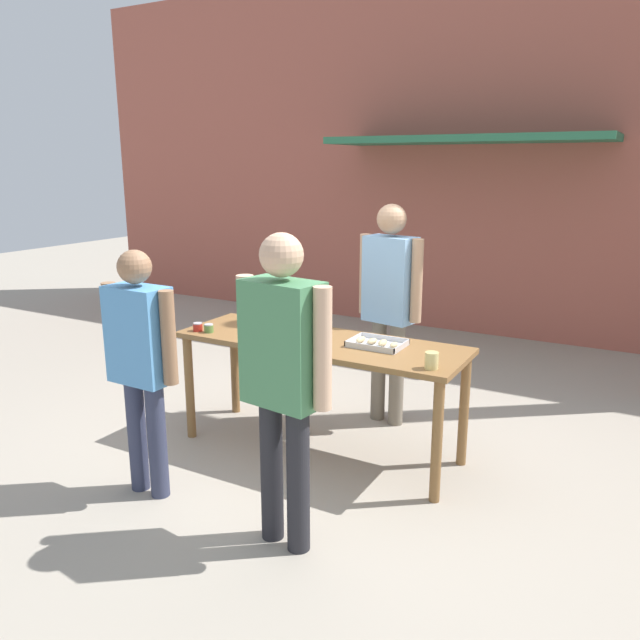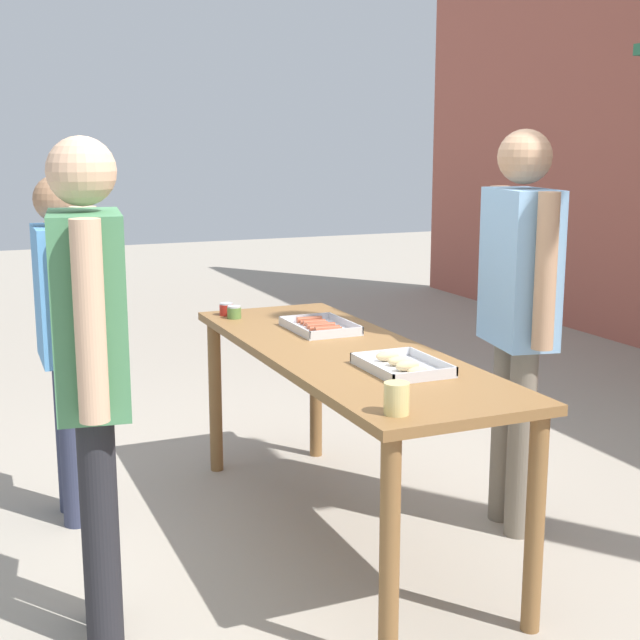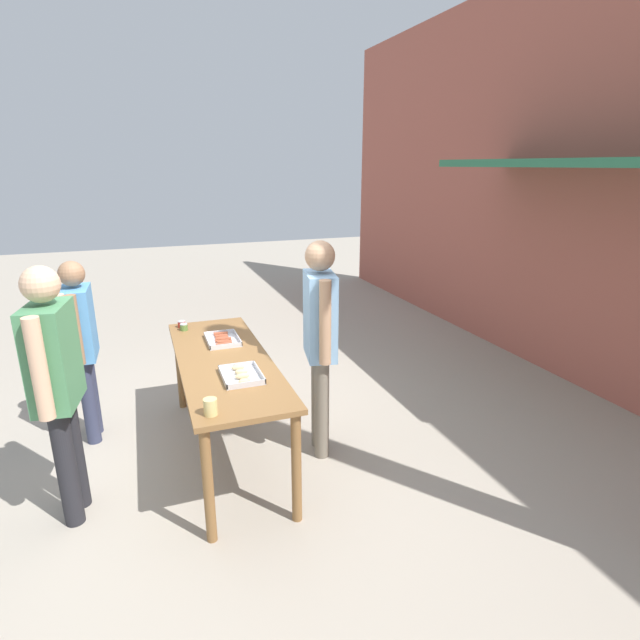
{
  "view_description": "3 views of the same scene",
  "coord_description": "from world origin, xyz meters",
  "px_view_note": "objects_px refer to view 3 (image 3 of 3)",
  "views": [
    {
      "loc": [
        2.14,
        -3.85,
        2.14
      ],
      "look_at": [
        0.0,
        0.0,
        1.03
      ],
      "focal_mm": 35.0,
      "sensor_mm": 36.0,
      "label": 1
    },
    {
      "loc": [
        3.47,
        -1.6,
        1.78
      ],
      "look_at": [
        -0.4,
        0.06,
        0.93
      ],
      "focal_mm": 50.0,
      "sensor_mm": 36.0,
      "label": 2
    },
    {
      "loc": [
        3.83,
        -0.56,
        2.38
      ],
      "look_at": [
        0.23,
        0.75,
        1.19
      ],
      "focal_mm": 28.0,
      "sensor_mm": 36.0,
      "label": 3
    }
  ],
  "objects_px": {
    "person_server_behind_table": "(320,330)",
    "person_customer_holding_hotdog": "(81,337)",
    "condiment_jar_mustard": "(182,324)",
    "beer_cup": "(210,407)",
    "food_tray_sausages": "(223,340)",
    "food_tray_buns": "(241,375)",
    "person_customer_with_cup": "(56,375)",
    "condiment_jar_ketchup": "(184,327)"
  },
  "relations": [
    {
      "from": "person_server_behind_table",
      "to": "person_customer_holding_hotdog",
      "type": "xyz_separation_m",
      "value": [
        -0.91,
        -1.86,
        -0.13
      ]
    },
    {
      "from": "condiment_jar_mustard",
      "to": "beer_cup",
      "type": "distance_m",
      "value": 1.88
    },
    {
      "from": "food_tray_sausages",
      "to": "person_server_behind_table",
      "type": "relative_size",
      "value": 0.22
    },
    {
      "from": "person_server_behind_table",
      "to": "food_tray_buns",
      "type": "bearing_deg",
      "value": -62.74
    },
    {
      "from": "person_server_behind_table",
      "to": "person_customer_with_cup",
      "type": "bearing_deg",
      "value": -73.42
    },
    {
      "from": "person_customer_holding_hotdog",
      "to": "person_customer_with_cup",
      "type": "relative_size",
      "value": 0.91
    },
    {
      "from": "condiment_jar_mustard",
      "to": "condiment_jar_ketchup",
      "type": "distance_m",
      "value": 0.1
    },
    {
      "from": "food_tray_buns",
      "to": "person_customer_with_cup",
      "type": "distance_m",
      "value": 1.23
    },
    {
      "from": "condiment_jar_ketchup",
      "to": "person_customer_with_cup",
      "type": "xyz_separation_m",
      "value": [
        1.26,
        -0.92,
        0.16
      ]
    },
    {
      "from": "beer_cup",
      "to": "person_customer_with_cup",
      "type": "height_order",
      "value": "person_customer_with_cup"
    },
    {
      "from": "condiment_jar_mustard",
      "to": "person_server_behind_table",
      "type": "relative_size",
      "value": 0.04
    },
    {
      "from": "condiment_jar_mustard",
      "to": "food_tray_buns",
      "type": "bearing_deg",
      "value": 12.49
    },
    {
      "from": "food_tray_buns",
      "to": "condiment_jar_mustard",
      "type": "height_order",
      "value": "condiment_jar_mustard"
    },
    {
      "from": "person_server_behind_table",
      "to": "person_customer_holding_hotdog",
      "type": "distance_m",
      "value": 2.08
    },
    {
      "from": "person_server_behind_table",
      "to": "person_customer_with_cup",
      "type": "height_order",
      "value": "person_server_behind_table"
    },
    {
      "from": "food_tray_sausages",
      "to": "person_customer_holding_hotdog",
      "type": "relative_size",
      "value": 0.24
    },
    {
      "from": "condiment_jar_ketchup",
      "to": "food_tray_buns",
      "type": "bearing_deg",
      "value": 12.96
    },
    {
      "from": "food_tray_buns",
      "to": "condiment_jar_mustard",
      "type": "distance_m",
      "value": 1.41
    },
    {
      "from": "beer_cup",
      "to": "food_tray_sausages",
      "type": "bearing_deg",
      "value": 167.47
    },
    {
      "from": "condiment_jar_mustard",
      "to": "beer_cup",
      "type": "relative_size",
      "value": 0.66
    },
    {
      "from": "food_tray_buns",
      "to": "condiment_jar_mustard",
      "type": "bearing_deg",
      "value": -167.51
    },
    {
      "from": "condiment_jar_ketchup",
      "to": "person_server_behind_table",
      "type": "height_order",
      "value": "person_server_behind_table"
    },
    {
      "from": "person_server_behind_table",
      "to": "condiment_jar_ketchup",
      "type": "bearing_deg",
      "value": -126.42
    },
    {
      "from": "beer_cup",
      "to": "condiment_jar_mustard",
      "type": "bearing_deg",
      "value": -179.77
    },
    {
      "from": "food_tray_sausages",
      "to": "person_server_behind_table",
      "type": "distance_m",
      "value": 0.96
    },
    {
      "from": "beer_cup",
      "to": "person_server_behind_table",
      "type": "distance_m",
      "value": 1.23
    },
    {
      "from": "food_tray_buns",
      "to": "person_customer_holding_hotdog",
      "type": "height_order",
      "value": "person_customer_holding_hotdog"
    },
    {
      "from": "condiment_jar_ketchup",
      "to": "person_customer_holding_hotdog",
      "type": "relative_size",
      "value": 0.04
    },
    {
      "from": "beer_cup",
      "to": "person_server_behind_table",
      "type": "relative_size",
      "value": 0.06
    },
    {
      "from": "person_server_behind_table",
      "to": "beer_cup",
      "type": "bearing_deg",
      "value": -43.38
    },
    {
      "from": "person_customer_with_cup",
      "to": "food_tray_sausages",
      "type": "bearing_deg",
      "value": -48.2
    },
    {
      "from": "condiment_jar_ketchup",
      "to": "person_server_behind_table",
      "type": "distance_m",
      "value": 1.47
    },
    {
      "from": "food_tray_sausages",
      "to": "person_customer_holding_hotdog",
      "type": "xyz_separation_m",
      "value": [
        -0.28,
        -1.17,
        0.08
      ]
    },
    {
      "from": "food_tray_sausages",
      "to": "food_tray_buns",
      "type": "height_order",
      "value": "food_tray_buns"
    },
    {
      "from": "condiment_jar_mustard",
      "to": "condiment_jar_ketchup",
      "type": "bearing_deg",
      "value": 6.34
    },
    {
      "from": "beer_cup",
      "to": "person_server_behind_table",
      "type": "xyz_separation_m",
      "value": [
        -0.71,
        0.99,
        0.17
      ]
    },
    {
      "from": "condiment_jar_mustard",
      "to": "person_customer_holding_hotdog",
      "type": "bearing_deg",
      "value": -73.1
    },
    {
      "from": "food_tray_buns",
      "to": "beer_cup",
      "type": "relative_size",
      "value": 3.5
    },
    {
      "from": "food_tray_buns",
      "to": "person_customer_with_cup",
      "type": "xyz_separation_m",
      "value": [
        -0.02,
        -1.21,
        0.18
      ]
    },
    {
      "from": "person_server_behind_table",
      "to": "food_tray_sausages",
      "type": "bearing_deg",
      "value": -121.26
    },
    {
      "from": "food_tray_sausages",
      "to": "person_customer_holding_hotdog",
      "type": "distance_m",
      "value": 1.2
    },
    {
      "from": "person_customer_holding_hotdog",
      "to": "condiment_jar_ketchup",
      "type": "bearing_deg",
      "value": -78.05
    }
  ]
}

